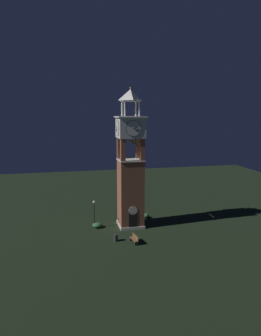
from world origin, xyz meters
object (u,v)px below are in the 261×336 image
object	(u,v)px
trash_bin	(116,238)
lamp_post	(94,209)
park_bench	(134,239)
clock_tower	(131,172)

from	to	relation	value
trash_bin	lamp_post	bearing A→B (deg)	112.79
lamp_post	trash_bin	bearing A→B (deg)	-67.21
park_bench	trash_bin	xyz separation A→B (m)	(-2.01, 1.00, -0.08)
park_bench	lamp_post	xyz separation A→B (m)	(-3.98, 5.70, 2.05)
park_bench	lamp_post	distance (m)	7.25
lamp_post	clock_tower	bearing A→B (deg)	-3.32
lamp_post	trash_bin	world-z (taller)	lamp_post
park_bench	trash_bin	bearing A→B (deg)	153.44
park_bench	trash_bin	world-z (taller)	park_bench
clock_tower	lamp_post	xyz separation A→B (m)	(-4.73, 0.27, -4.75)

